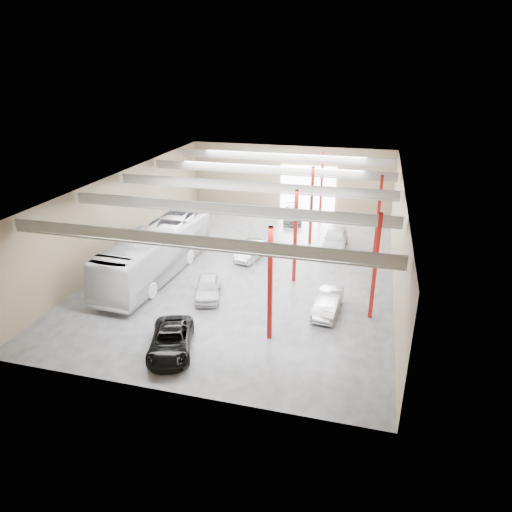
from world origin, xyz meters
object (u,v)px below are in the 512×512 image
at_px(car_right_near, 328,303).
at_px(coach_bus, 157,252).
at_px(black_sedan, 171,341).
at_px(car_right_far, 336,239).
at_px(car_row_c, 292,214).
at_px(car_row_b, 252,250).
at_px(car_row_a, 208,287).

bearing_deg(car_right_near, coach_bus, 174.11).
distance_m(black_sedan, car_right_far, 19.70).
height_order(black_sedan, car_right_far, car_right_far).
distance_m(coach_bus, car_right_near, 13.61).
xyz_separation_m(black_sedan, car_right_far, (7.38, 18.26, 0.17)).
bearing_deg(car_right_far, car_right_near, -87.25).
height_order(coach_bus, car_row_c, coach_bus).
relative_size(car_row_b, car_right_far, 0.85).
distance_m(black_sedan, car_row_c, 24.86).
distance_m(car_row_b, car_right_far, 7.64).
height_order(black_sedan, car_row_c, black_sedan).
bearing_deg(car_row_b, black_sedan, -82.77).
relative_size(car_right_near, car_right_far, 0.82).
bearing_deg(car_right_far, black_sedan, -112.52).
xyz_separation_m(coach_bus, car_right_far, (12.66, 9.08, -1.03)).
bearing_deg(car_row_a, car_right_far, 39.62).
bearing_deg(car_row_a, car_row_b, 64.46).
relative_size(black_sedan, car_row_b, 1.16).
relative_size(car_row_a, car_row_b, 0.97).
bearing_deg(car_row_c, car_row_a, -109.05).
distance_m(black_sedan, car_row_a, 6.76).
bearing_deg(car_row_b, car_row_a, -88.15).
xyz_separation_m(car_row_b, car_row_c, (1.46, 10.50, -0.02)).
height_order(car_row_a, car_row_c, car_row_a).
bearing_deg(black_sedan, coach_bus, 101.98).
height_order(black_sedan, car_row_a, car_row_a).
distance_m(coach_bus, car_row_c, 17.37).
distance_m(car_row_a, car_row_b, 7.59).
relative_size(black_sedan, car_row_c, 1.05).
bearing_deg(car_row_c, black_sedan, -106.11).
xyz_separation_m(car_row_a, car_right_near, (8.34, -0.11, -0.02)).
bearing_deg(car_row_a, car_right_near, -17.44).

